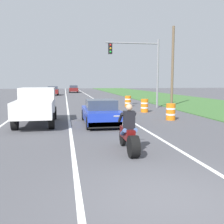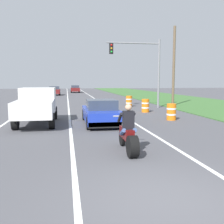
{
  "view_description": "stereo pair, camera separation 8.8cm",
  "coord_description": "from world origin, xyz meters",
  "px_view_note": "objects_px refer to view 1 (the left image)",
  "views": [
    {
      "loc": [
        -2.04,
        -4.73,
        2.36
      ],
      "look_at": [
        0.01,
        6.59,
        1.0
      ],
      "focal_mm": 41.99,
      "sensor_mm": 36.0,
      "label": 1
    },
    {
      "loc": [
        -1.96,
        -4.74,
        2.36
      ],
      "look_at": [
        0.01,
        6.59,
        1.0
      ],
      "focal_mm": 41.99,
      "sensor_mm": 36.0,
      "label": 2
    }
  ],
  "objects_px": {
    "construction_barrel_nearest": "(171,112)",
    "traffic_light_mast_near": "(142,62)",
    "distant_car_further_ahead": "(74,89)",
    "construction_barrel_far": "(128,101)",
    "motorcycle_with_rider": "(129,135)",
    "distant_car_far_ahead": "(53,91)",
    "pickup_truck_left_lane_white": "(36,104)",
    "sports_car_blue": "(101,113)",
    "construction_barrel_mid": "(144,106)"
  },
  "relations": [
    {
      "from": "motorcycle_with_rider",
      "to": "construction_barrel_far",
      "type": "xyz_separation_m",
      "value": [
        3.7,
        15.26,
        -0.09
      ]
    },
    {
      "from": "construction_barrel_mid",
      "to": "construction_barrel_far",
      "type": "bearing_deg",
      "value": 92.73
    },
    {
      "from": "distant_car_further_ahead",
      "to": "motorcycle_with_rider",
      "type": "bearing_deg",
      "value": -89.73
    },
    {
      "from": "pickup_truck_left_lane_white",
      "to": "distant_car_far_ahead",
      "type": "bearing_deg",
      "value": 90.66
    },
    {
      "from": "construction_barrel_mid",
      "to": "construction_barrel_far",
      "type": "distance_m",
      "value": 4.44
    },
    {
      "from": "traffic_light_mast_near",
      "to": "distant_car_further_ahead",
      "type": "xyz_separation_m",
      "value": [
        -4.84,
        32.13,
        -3.23
      ]
    },
    {
      "from": "motorcycle_with_rider",
      "to": "distant_car_further_ahead",
      "type": "height_order",
      "value": "motorcycle_with_rider"
    },
    {
      "from": "traffic_light_mast_near",
      "to": "distant_car_far_ahead",
      "type": "bearing_deg",
      "value": 110.73
    },
    {
      "from": "sports_car_blue",
      "to": "construction_barrel_nearest",
      "type": "relative_size",
      "value": 4.3
    },
    {
      "from": "traffic_light_mast_near",
      "to": "construction_barrel_nearest",
      "type": "height_order",
      "value": "traffic_light_mast_near"
    },
    {
      "from": "sports_car_blue",
      "to": "construction_barrel_far",
      "type": "distance_m",
      "value": 10.14
    },
    {
      "from": "traffic_light_mast_near",
      "to": "distant_car_further_ahead",
      "type": "distance_m",
      "value": 32.66
    },
    {
      "from": "sports_car_blue",
      "to": "construction_barrel_nearest",
      "type": "height_order",
      "value": "sports_car_blue"
    },
    {
      "from": "construction_barrel_far",
      "to": "motorcycle_with_rider",
      "type": "bearing_deg",
      "value": -103.65
    },
    {
      "from": "traffic_light_mast_near",
      "to": "construction_barrel_far",
      "type": "height_order",
      "value": "traffic_light_mast_near"
    },
    {
      "from": "pickup_truck_left_lane_white",
      "to": "construction_barrel_mid",
      "type": "relative_size",
      "value": 4.8
    },
    {
      "from": "motorcycle_with_rider",
      "to": "traffic_light_mast_near",
      "type": "relative_size",
      "value": 0.37
    },
    {
      "from": "pickup_truck_left_lane_white",
      "to": "construction_barrel_nearest",
      "type": "xyz_separation_m",
      "value": [
        7.87,
        0.15,
        -0.6
      ]
    },
    {
      "from": "pickup_truck_left_lane_white",
      "to": "distant_car_far_ahead",
      "type": "xyz_separation_m",
      "value": [
        -0.35,
        30.18,
        -0.33
      ]
    },
    {
      "from": "construction_barrel_nearest",
      "to": "distant_car_far_ahead",
      "type": "bearing_deg",
      "value": 105.31
    },
    {
      "from": "construction_barrel_far",
      "to": "distant_car_far_ahead",
      "type": "xyz_separation_m",
      "value": [
        -7.65,
        21.43,
        0.27
      ]
    },
    {
      "from": "distant_car_far_ahead",
      "to": "distant_car_further_ahead",
      "type": "bearing_deg",
      "value": 68.55
    },
    {
      "from": "motorcycle_with_rider",
      "to": "construction_barrel_nearest",
      "type": "relative_size",
      "value": 2.21
    },
    {
      "from": "sports_car_blue",
      "to": "construction_barrel_nearest",
      "type": "xyz_separation_m",
      "value": [
        4.4,
        0.78,
        -0.13
      ]
    },
    {
      "from": "construction_barrel_nearest",
      "to": "construction_barrel_far",
      "type": "distance_m",
      "value": 8.62
    },
    {
      "from": "distant_car_further_ahead",
      "to": "traffic_light_mast_near",
      "type": "bearing_deg",
      "value": -81.43
    },
    {
      "from": "construction_barrel_nearest",
      "to": "construction_barrel_mid",
      "type": "height_order",
      "value": "same"
    },
    {
      "from": "sports_car_blue",
      "to": "construction_barrel_mid",
      "type": "height_order",
      "value": "sports_car_blue"
    },
    {
      "from": "sports_car_blue",
      "to": "traffic_light_mast_near",
      "type": "height_order",
      "value": "traffic_light_mast_near"
    },
    {
      "from": "traffic_light_mast_near",
      "to": "distant_car_further_ahead",
      "type": "height_order",
      "value": "traffic_light_mast_near"
    },
    {
      "from": "distant_car_far_ahead",
      "to": "construction_barrel_mid",
      "type": "bearing_deg",
      "value": -73.09
    },
    {
      "from": "construction_barrel_mid",
      "to": "distant_car_far_ahead",
      "type": "bearing_deg",
      "value": 106.91
    },
    {
      "from": "pickup_truck_left_lane_white",
      "to": "traffic_light_mast_near",
      "type": "height_order",
      "value": "traffic_light_mast_near"
    },
    {
      "from": "pickup_truck_left_lane_white",
      "to": "sports_car_blue",
      "type": "bearing_deg",
      "value": -10.34
    },
    {
      "from": "construction_barrel_far",
      "to": "distant_car_far_ahead",
      "type": "bearing_deg",
      "value": 109.65
    },
    {
      "from": "construction_barrel_far",
      "to": "traffic_light_mast_near",
      "type": "bearing_deg",
      "value": -52.9
    },
    {
      "from": "sports_car_blue",
      "to": "construction_barrel_nearest",
      "type": "bearing_deg",
      "value": 10.04
    },
    {
      "from": "pickup_truck_left_lane_white",
      "to": "distant_car_far_ahead",
      "type": "height_order",
      "value": "pickup_truck_left_lane_white"
    },
    {
      "from": "construction_barrel_far",
      "to": "pickup_truck_left_lane_white",
      "type": "bearing_deg",
      "value": -129.86
    },
    {
      "from": "construction_barrel_mid",
      "to": "distant_car_far_ahead",
      "type": "relative_size",
      "value": 0.25
    },
    {
      "from": "pickup_truck_left_lane_white",
      "to": "traffic_light_mast_near",
      "type": "xyz_separation_m",
      "value": [
        8.22,
        7.54,
        2.9
      ]
    },
    {
      "from": "construction_barrel_nearest",
      "to": "construction_barrel_mid",
      "type": "relative_size",
      "value": 1.0
    },
    {
      "from": "construction_barrel_far",
      "to": "distant_car_far_ahead",
      "type": "distance_m",
      "value": 22.76
    },
    {
      "from": "construction_barrel_nearest",
      "to": "traffic_light_mast_near",
      "type": "bearing_deg",
      "value": 87.28
    },
    {
      "from": "motorcycle_with_rider",
      "to": "traffic_light_mast_near",
      "type": "bearing_deg",
      "value": 71.77
    },
    {
      "from": "construction_barrel_nearest",
      "to": "distant_car_further_ahead",
      "type": "bearing_deg",
      "value": 96.48
    },
    {
      "from": "sports_car_blue",
      "to": "distant_car_far_ahead",
      "type": "relative_size",
      "value": 1.08
    },
    {
      "from": "traffic_light_mast_near",
      "to": "construction_barrel_mid",
      "type": "bearing_deg",
      "value": -102.41
    },
    {
      "from": "construction_barrel_nearest",
      "to": "construction_barrel_far",
      "type": "relative_size",
      "value": 1.0
    },
    {
      "from": "construction_barrel_far",
      "to": "distant_car_far_ahead",
      "type": "height_order",
      "value": "distant_car_far_ahead"
    }
  ]
}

